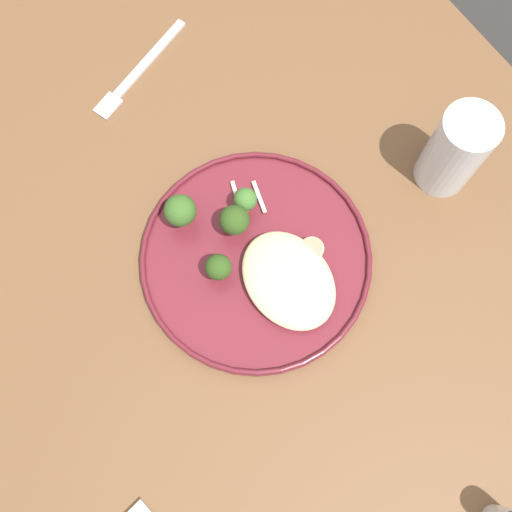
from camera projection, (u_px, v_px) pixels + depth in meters
name	position (u px, v px, depth m)	size (l,w,h in m)	color
ground	(253.00, 372.00, 1.44)	(6.00, 6.00, 0.00)	#2D2B28
wooden_dining_table	(250.00, 322.00, 0.81)	(1.40, 1.00, 0.74)	brown
dinner_plate	(256.00, 259.00, 0.74)	(0.29, 0.29, 0.02)	maroon
noodle_bed	(288.00, 279.00, 0.72)	(0.13, 0.10, 0.03)	beige
seared_scallop_front_small	(298.00, 290.00, 0.72)	(0.03, 0.03, 0.02)	#DBB77A
seared_scallop_half_hidden	(270.00, 276.00, 0.73)	(0.03, 0.03, 0.01)	#DBB77A
seared_scallop_rear_pale	(295.00, 307.00, 0.71)	(0.03, 0.03, 0.01)	#E5C689
seared_scallop_tiny_bay	(264.00, 291.00, 0.72)	(0.03, 0.03, 0.01)	beige
seared_scallop_center_golden	(312.00, 250.00, 0.73)	(0.03, 0.03, 0.02)	beige
broccoli_floret_right_tilted	(245.00, 200.00, 0.74)	(0.03, 0.03, 0.04)	#89A356
broccoli_floret_beside_noodles	(234.00, 220.00, 0.72)	(0.04, 0.04, 0.05)	#89A356
broccoli_floret_rear_charred	(180.00, 211.00, 0.72)	(0.04, 0.04, 0.06)	#7A994C
broccoli_floret_split_head	(218.00, 267.00, 0.71)	(0.03, 0.03, 0.05)	#7A994C
onion_sliver_long_sliver	(238.00, 201.00, 0.76)	(0.06, 0.01, 0.00)	silver
onion_sliver_pale_crescent	(259.00, 197.00, 0.76)	(0.05, 0.01, 0.00)	silver
water_glass	(453.00, 154.00, 0.73)	(0.07, 0.07, 0.13)	silver
dinner_fork	(138.00, 72.00, 0.83)	(0.08, 0.18, 0.00)	silver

